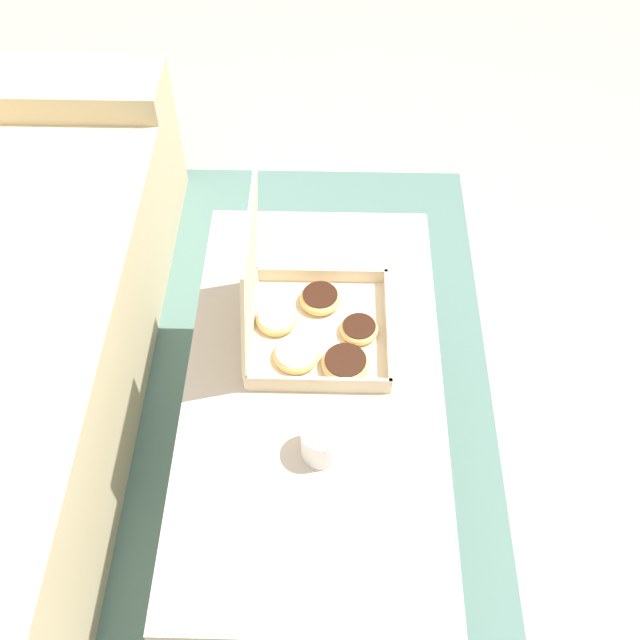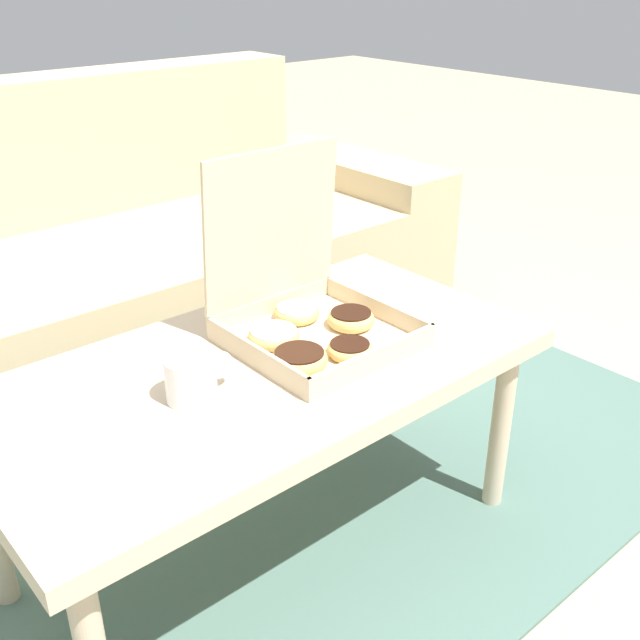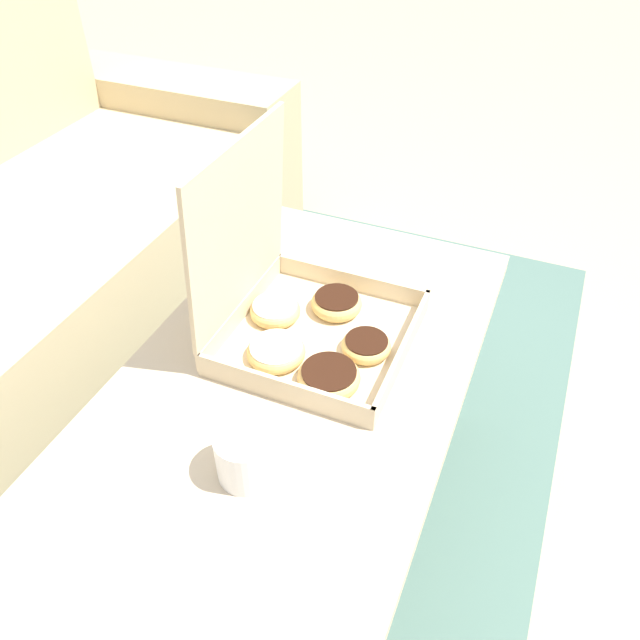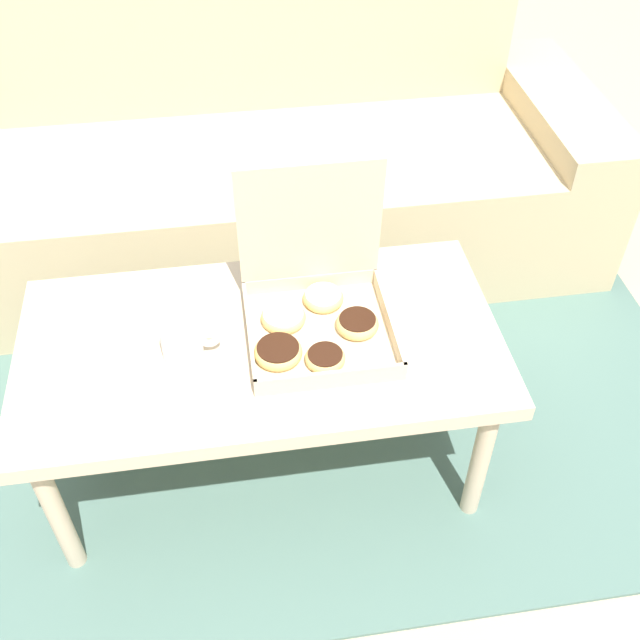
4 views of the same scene
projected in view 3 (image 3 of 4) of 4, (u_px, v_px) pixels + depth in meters
ground_plane at (232, 513)px, 1.38m from camera, size 12.00×12.00×0.00m
area_rug at (120, 468)px, 1.47m from camera, size 2.48×1.89×0.01m
coffee_table at (284, 408)px, 1.07m from camera, size 1.08×0.56×0.46m
pastry_box at (302, 315)px, 1.10m from camera, size 0.32×0.32×0.36m
coffee_mug at (247, 453)px, 0.89m from camera, size 0.13×0.09×0.08m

